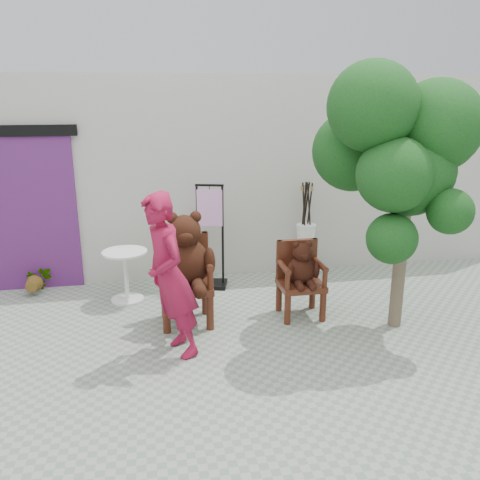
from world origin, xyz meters
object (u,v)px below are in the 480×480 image
at_px(person, 170,277).
at_px(stool_bucket, 306,235).
at_px(display_stand, 210,248).
at_px(chair_small, 301,272).
at_px(chair_big, 185,262).
at_px(cafe_table, 126,270).
at_px(tree, 401,147).

relative_size(person, stool_bucket, 1.24).
bearing_deg(display_stand, chair_small, -35.54).
bearing_deg(chair_small, chair_big, 178.17).
bearing_deg(cafe_table, person, -72.22).
bearing_deg(cafe_table, tree, -25.67).
xyz_separation_m(chair_big, display_stand, (0.45, 1.15, -0.20)).
relative_size(person, display_stand, 1.19).
xyz_separation_m(person, display_stand, (0.68, 1.93, -0.32)).
bearing_deg(person, stool_bucket, 113.93).
distance_m(cafe_table, tree, 3.83).
bearing_deg(chair_big, chair_small, -1.83).
relative_size(person, cafe_table, 2.55).
height_order(chair_small, tree, tree).
relative_size(cafe_table, display_stand, 0.47).
xyz_separation_m(chair_big, stool_bucket, (1.95, 1.35, -0.14)).
bearing_deg(chair_big, person, -106.04).
height_order(person, tree, tree).
distance_m(person, tree, 2.86).
height_order(chair_small, stool_bucket, stool_bucket).
bearing_deg(cafe_table, stool_bucket, 10.69).
xyz_separation_m(cafe_table, stool_bucket, (2.69, 0.51, 0.20)).
relative_size(chair_small, cafe_table, 1.40).
bearing_deg(chair_small, tree, -33.07).
height_order(chair_big, chair_small, chair_big).
height_order(chair_big, person, person).
bearing_deg(cafe_table, chair_big, -48.73).
height_order(cafe_table, tree, tree).
xyz_separation_m(chair_small, cafe_table, (-2.18, 0.89, -0.15)).
height_order(chair_small, person, person).
relative_size(cafe_table, stool_bucket, 0.48).
relative_size(chair_small, tree, 0.32).
height_order(cafe_table, stool_bucket, stool_bucket).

